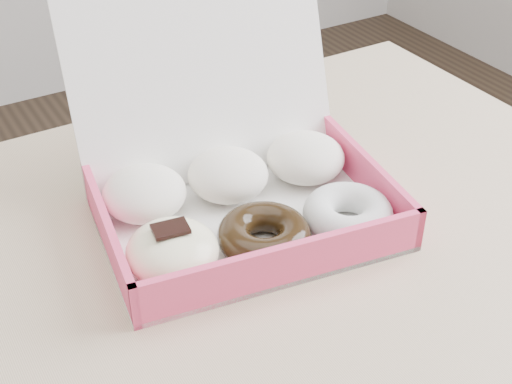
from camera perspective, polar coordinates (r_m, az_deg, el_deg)
table at (r=0.77m, az=-6.30°, el=-13.19°), size 1.20×0.80×0.75m
donut_box at (r=0.80m, az=-1.60°, el=0.25°), size 0.36×0.34×0.22m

